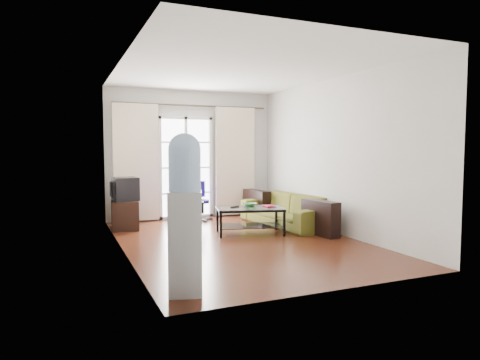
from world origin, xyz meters
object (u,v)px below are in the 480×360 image
at_px(tv_stand, 125,214).
at_px(water_cooler, 185,211).
at_px(crt_tv, 124,189).
at_px(task_chair, 199,209).
at_px(coffee_table, 250,217).
at_px(sofa, 285,210).

distance_m(tv_stand, water_cooler, 3.95).
xyz_separation_m(crt_tv, task_chair, (1.54, 0.30, -0.50)).
bearing_deg(task_chair, water_cooler, -105.08).
height_order(coffee_table, tv_stand, tv_stand).
bearing_deg(task_chair, coffee_table, -72.53).
relative_size(tv_stand, task_chair, 0.89).
bearing_deg(crt_tv, coffee_table, -40.67).
height_order(tv_stand, crt_tv, crt_tv).
bearing_deg(tv_stand, task_chair, 17.20).
height_order(sofa, task_chair, task_chair).
height_order(sofa, water_cooler, water_cooler).
relative_size(crt_tv, water_cooler, 0.31).
relative_size(sofa, coffee_table, 1.70).
bearing_deg(water_cooler, crt_tv, 108.04).
bearing_deg(coffee_table, tv_stand, 145.05).
bearing_deg(coffee_table, crt_tv, 144.78).
distance_m(tv_stand, crt_tv, 0.47).
relative_size(coffee_table, tv_stand, 1.77).
height_order(sofa, tv_stand, sofa).
height_order(coffee_table, crt_tv, crt_tv).
xyz_separation_m(coffee_table, task_chair, (-0.39, 1.66, -0.06)).
bearing_deg(tv_stand, sofa, -11.21).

